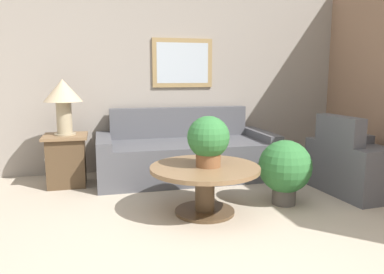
% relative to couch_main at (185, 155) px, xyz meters
% --- Properties ---
extents(wall_back, '(7.32, 0.09, 2.60)m').
position_rel_couch_main_xyz_m(wall_back, '(-0.25, 0.56, 1.01)').
color(wall_back, gray).
rests_on(wall_back, ground_plane).
extents(couch_main, '(2.26, 1.00, 0.89)m').
position_rel_couch_main_xyz_m(couch_main, '(0.00, 0.00, 0.00)').
color(couch_main, '#4C4C51').
rests_on(couch_main, ground_plane).
extents(armchair, '(0.97, 1.05, 0.89)m').
position_rel_couch_main_xyz_m(armchair, '(1.81, -1.10, 0.00)').
color(armchair, '#4C4C51').
rests_on(armchair, ground_plane).
extents(coffee_table, '(1.06, 1.06, 0.47)m').
position_rel_couch_main_xyz_m(coffee_table, '(-0.11, -1.33, 0.05)').
color(coffee_table, '#4C3823').
rests_on(coffee_table, ground_plane).
extents(side_table, '(0.51, 0.51, 0.62)m').
position_rel_couch_main_xyz_m(side_table, '(-1.48, -0.02, 0.02)').
color(side_table, '#4C3823').
rests_on(side_table, ground_plane).
extents(table_lamp, '(0.45, 0.45, 0.66)m').
position_rel_couch_main_xyz_m(table_lamp, '(-1.48, -0.02, 0.79)').
color(table_lamp, tan).
rests_on(table_lamp, side_table).
extents(potted_plant_on_table, '(0.40, 0.40, 0.48)m').
position_rel_couch_main_xyz_m(potted_plant_on_table, '(-0.08, -1.34, 0.44)').
color(potted_plant_on_table, brown).
rests_on(potted_plant_on_table, coffee_table).
extents(potted_plant_floor, '(0.55, 0.55, 0.67)m').
position_rel_couch_main_xyz_m(potted_plant_floor, '(0.76, -1.28, 0.09)').
color(potted_plant_floor, '#4C4742').
rests_on(potted_plant_floor, ground_plane).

